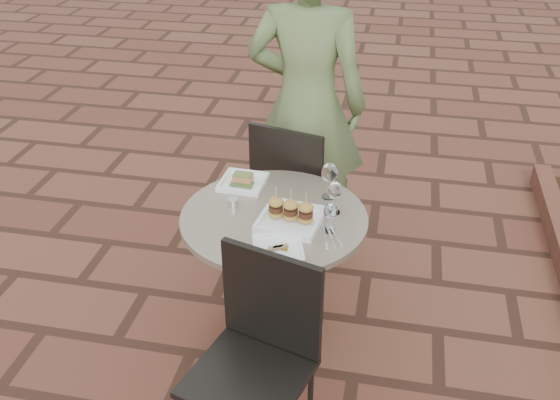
% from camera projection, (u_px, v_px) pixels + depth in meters
% --- Properties ---
extents(ground, '(60.00, 60.00, 0.00)m').
position_uv_depth(ground, '(286.00, 310.00, 3.49)').
color(ground, '#573122').
rests_on(ground, ground).
extents(cafe_table, '(0.90, 0.90, 0.73)m').
position_uv_depth(cafe_table, '(274.00, 257.00, 3.11)').
color(cafe_table, gray).
rests_on(cafe_table, ground).
extents(chair_far, '(0.54, 0.54, 0.93)m').
position_uv_depth(chair_far, '(293.00, 183.00, 3.61)').
color(chair_far, black).
rests_on(chair_far, ground).
extents(chair_near, '(0.55, 0.55, 0.93)m').
position_uv_depth(chair_near, '(259.00, 344.00, 2.50)').
color(chair_near, black).
rests_on(chair_near, ground).
extents(diner, '(0.72, 0.49, 1.91)m').
position_uv_depth(diner, '(307.00, 105.00, 3.56)').
color(diner, '#566B3B').
rests_on(diner, ground).
extents(plate_salmon, '(0.24, 0.24, 0.06)m').
position_uv_depth(plate_salmon, '(243.00, 181.00, 3.23)').
color(plate_salmon, white).
rests_on(plate_salmon, cafe_table).
extents(plate_sliders, '(0.32, 0.32, 0.18)m').
position_uv_depth(plate_sliders, '(291.00, 215.00, 2.91)').
color(plate_sliders, white).
rests_on(plate_sliders, cafe_table).
extents(plate_tuna, '(0.27, 0.27, 0.03)m').
position_uv_depth(plate_tuna, '(278.00, 249.00, 2.73)').
color(plate_tuna, white).
rests_on(plate_tuna, cafe_table).
extents(wine_glass_right, '(0.06, 0.06, 0.15)m').
position_uv_depth(wine_glass_right, '(331.00, 212.00, 2.81)').
color(wine_glass_right, white).
rests_on(wine_glass_right, cafe_table).
extents(wine_glass_mid, '(0.08, 0.08, 0.19)m').
position_uv_depth(wine_glass_mid, '(329.00, 173.00, 3.06)').
color(wine_glass_mid, white).
rests_on(wine_glass_mid, cafe_table).
extents(wine_glass_far, '(0.07, 0.07, 0.17)m').
position_uv_depth(wine_glass_far, '(335.00, 191.00, 2.94)').
color(wine_glass_far, white).
rests_on(wine_glass_far, cafe_table).
extents(steel_ramekin, '(0.06, 0.06, 0.04)m').
position_uv_depth(steel_ramekin, '(233.00, 202.00, 3.05)').
color(steel_ramekin, silver).
rests_on(steel_ramekin, cafe_table).
extents(cutlery_set, '(0.17, 0.24, 0.00)m').
position_uv_depth(cutlery_set, '(330.00, 236.00, 2.83)').
color(cutlery_set, silver).
rests_on(cutlery_set, cafe_table).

